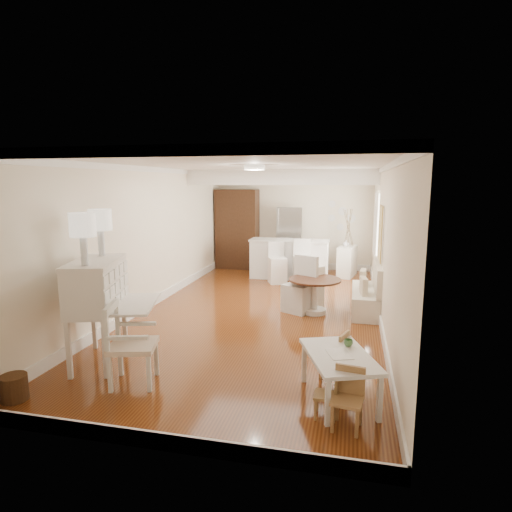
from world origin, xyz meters
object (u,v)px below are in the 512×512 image
at_px(kids_chair_c, 347,399).
at_px(fridge, 302,240).
at_px(bar_stool_right, 304,262).
at_px(sideboard, 347,261).
at_px(bar_stool_left, 278,263).
at_px(slip_chair_far, 310,286).
at_px(dining_table, 314,296).
at_px(gustavian_armchair, 133,344).
at_px(wicker_basket, 14,388).
at_px(kids_chair_b, 334,354).
at_px(breakfast_counter, 289,259).
at_px(kids_chair_a, 326,394).
at_px(slip_chair_near, 299,284).
at_px(kids_table, 338,377).
at_px(secretary_bureau, 98,312).
at_px(pantry_cabinet, 237,229).

height_order(kids_chair_c, fridge, fridge).
bearing_deg(bar_stool_right, sideboard, 28.02).
bearing_deg(bar_stool_left, slip_chair_far, -84.74).
bearing_deg(sideboard, dining_table, -87.13).
xyz_separation_m(gustavian_armchair, wicker_basket, (-1.15, -0.69, -0.37)).
distance_m(dining_table, fridge, 4.10).
relative_size(kids_chair_b, breakfast_counter, 0.31).
xyz_separation_m(kids_chair_a, fridge, (-1.19, 7.70, 0.64)).
distance_m(slip_chair_far, bar_stool_right, 1.91).
height_order(gustavian_armchair, slip_chair_near, slip_chair_near).
relative_size(slip_chair_near, sideboard, 1.26).
xyz_separation_m(kids_table, breakfast_counter, (-1.51, 6.25, 0.23)).
relative_size(kids_table, bar_stool_right, 1.01).
height_order(wicker_basket, dining_table, dining_table).
distance_m(secretary_bureau, gustavian_armchair, 0.95).
height_order(kids_chair_a, sideboard, sideboard).
height_order(dining_table, slip_chair_far, slip_chair_far).
distance_m(bar_stool_left, sideboard, 2.08).
distance_m(secretary_bureau, kids_chair_a, 3.30).
bearing_deg(breakfast_counter, kids_table, -76.44).
relative_size(fridge, sideboard, 2.10).
relative_size(slip_chair_near, bar_stool_right, 0.97).
xyz_separation_m(slip_chair_near, sideboard, (0.85, 3.49, -0.13)).
distance_m(kids_chair_b, breakfast_counter, 5.87).
xyz_separation_m(wicker_basket, kids_chair_b, (3.58, 1.40, 0.17)).
bearing_deg(slip_chair_far, kids_table, 48.54).
relative_size(gustavian_armchair, fridge, 0.58).
relative_size(kids_chair_c, dining_table, 0.64).
bearing_deg(slip_chair_far, kids_chair_b, 48.95).
xyz_separation_m(wicker_basket, kids_chair_a, (3.54, 0.44, 0.11)).
bearing_deg(bar_stool_right, kids_chair_c, -101.38).
height_order(secretary_bureau, pantry_cabinet, pantry_cabinet).
height_order(fridge, sideboard, fridge).
xyz_separation_m(slip_chair_far, bar_stool_left, (-1.01, 1.89, 0.09)).
height_order(kids_chair_b, slip_chair_near, slip_chair_near).
bearing_deg(pantry_cabinet, secretary_bureau, -90.76).
distance_m(gustavian_armchair, slip_chair_far, 4.30).
bearing_deg(bar_stool_right, gustavian_armchair, -126.13).
height_order(wicker_basket, sideboard, sideboard).
height_order(gustavian_armchair, kids_chair_b, gustavian_armchair).
bearing_deg(slip_chair_far, bar_stool_right, -131.37).
xyz_separation_m(secretary_bureau, slip_chair_far, (2.60, 3.41, -0.31)).
relative_size(kids_chair_b, kids_chair_c, 1.00).
height_order(kids_chair_a, breakfast_counter, breakfast_counter).
height_order(kids_chair_c, bar_stool_left, bar_stool_left).
bearing_deg(wicker_basket, secretary_bureau, 73.16).
relative_size(secretary_bureau, gustavian_armchair, 1.41).
height_order(kids_chair_a, bar_stool_left, bar_stool_left).
relative_size(secretary_bureau, sideboard, 1.71).
bearing_deg(dining_table, kids_table, -80.13).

